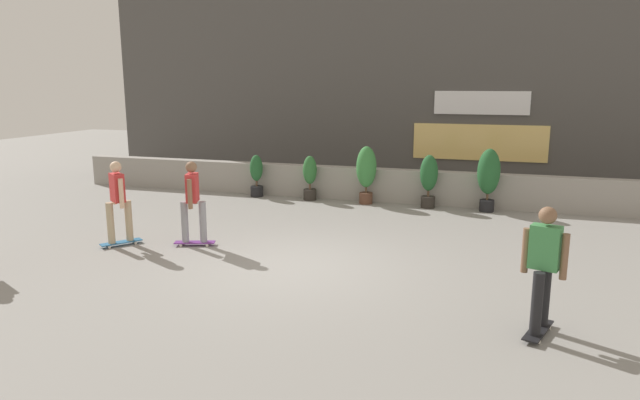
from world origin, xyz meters
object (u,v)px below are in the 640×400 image
object	(u,v)px
potted_plant_1	(310,176)
potted_plant_0	(256,175)
skater_far_left	(544,265)
potted_plant_2	(366,170)
potted_plant_3	(429,178)
potted_plant_4	(489,175)
skater_foreground	(118,199)
skater_mid_plaza	(193,199)

from	to	relation	value
potted_plant_1	potted_plant_0	bearing A→B (deg)	180.00
skater_far_left	potted_plant_1	bearing A→B (deg)	127.60
potted_plant_0	potted_plant_1	world-z (taller)	potted_plant_1
potted_plant_1	potted_plant_2	size ratio (longest dim) A/B	0.80
potted_plant_3	potted_plant_4	world-z (taller)	potted_plant_4
potted_plant_1	skater_foreground	bearing A→B (deg)	-111.84
potted_plant_1	potted_plant_4	distance (m)	4.73
potted_plant_0	skater_far_left	bearing A→B (deg)	-45.22
potted_plant_1	potted_plant_2	bearing A→B (deg)	0.00
potted_plant_2	potted_plant_3	world-z (taller)	potted_plant_2
potted_plant_2	skater_mid_plaza	size ratio (longest dim) A/B	0.91
skater_foreground	skater_mid_plaza	world-z (taller)	same
potted_plant_4	skater_foreground	distance (m)	8.74
skater_mid_plaza	potted_plant_2	bearing A→B (deg)	64.72
skater_foreground	skater_mid_plaza	bearing A→B (deg)	17.32
potted_plant_0	skater_mid_plaza	distance (m)	5.04
skater_far_left	potted_plant_2	bearing A→B (deg)	118.83
potted_plant_2	potted_plant_4	world-z (taller)	potted_plant_4
potted_plant_0	potted_plant_2	size ratio (longest dim) A/B	0.77
potted_plant_2	skater_foreground	size ratio (longest dim) A/B	0.91
potted_plant_3	skater_far_left	bearing A→B (deg)	-72.22
potted_plant_2	potted_plant_3	distance (m)	1.66
potted_plant_1	potted_plant_4	world-z (taller)	potted_plant_4
potted_plant_3	skater_mid_plaza	bearing A→B (deg)	-128.91
potted_plant_3	skater_mid_plaza	size ratio (longest dim) A/B	0.81
skater_far_left	skater_foreground	xyz separation A→B (m)	(-7.72, 1.83, 0.00)
potted_plant_2	potted_plant_3	xyz separation A→B (m)	(1.66, -0.00, -0.12)
potted_plant_0	potted_plant_1	bearing A→B (deg)	0.00
skater_far_left	potted_plant_0	bearing A→B (deg)	134.78
potted_plant_0	skater_mid_plaza	world-z (taller)	skater_mid_plaza
potted_plant_2	skater_far_left	xyz separation A→B (m)	(3.97, -7.22, 0.04)
potted_plant_2	potted_plant_4	size ratio (longest dim) A/B	0.97
potted_plant_4	skater_mid_plaza	size ratio (longest dim) A/B	0.94
skater_mid_plaza	skater_foreground	bearing A→B (deg)	-162.68
potted_plant_1	potted_plant_3	world-z (taller)	potted_plant_3
potted_plant_3	skater_foreground	bearing A→B (deg)	-135.08
potted_plant_3	potted_plant_4	distance (m)	1.48
potted_plant_1	skater_far_left	world-z (taller)	skater_far_left
potted_plant_3	skater_mid_plaza	world-z (taller)	skater_mid_plaza
skater_mid_plaza	potted_plant_1	bearing A→B (deg)	81.37
skater_far_left	potted_plant_3	bearing A→B (deg)	107.78
skater_foreground	potted_plant_2	bearing A→B (deg)	55.20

